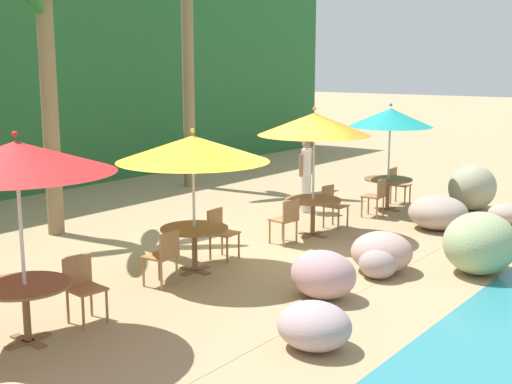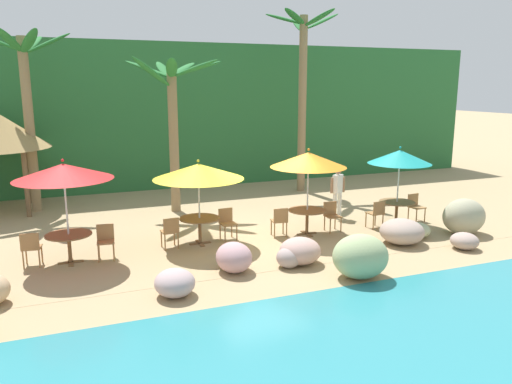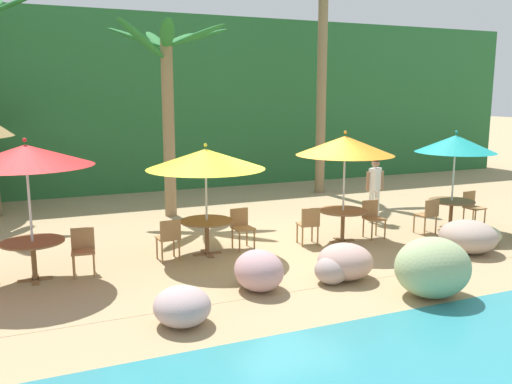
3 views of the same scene
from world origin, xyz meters
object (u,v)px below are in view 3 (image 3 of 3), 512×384
chair_yellow_seaward (241,225)px  chair_teal_seaward (472,205)px  umbrella_orange (345,146)px  chair_orange_inland (309,223)px  umbrella_red (26,155)px  dining_table_red (33,248)px  palm_tree_third (322,57)px  umbrella_teal (456,144)px  chair_red_seaward (83,248)px  umbrella_yellow (206,159)px  palm_tree_second (168,82)px  chair_yellow_inland (169,237)px  dining_table_yellow (207,226)px  dining_table_teal (451,205)px  chair_teal_inland (428,214)px  waiter_in_white (375,185)px  chair_orange_seaward (372,216)px  dining_table_orange (343,216)px

chair_yellow_seaward → chair_teal_seaward: bearing=-3.1°
umbrella_orange → chair_orange_inland: 1.89m
umbrella_red → chair_orange_inland: bearing=1.0°
dining_table_red → umbrella_red: bearing=0.0°
dining_table_red → palm_tree_third: 11.46m
chair_teal_seaward → umbrella_teal: bearing=-168.6°
chair_red_seaward → palm_tree_third: palm_tree_third is taller
dining_table_red → umbrella_teal: size_ratio=0.45×
umbrella_yellow → palm_tree_second: size_ratio=0.47×
umbrella_yellow → chair_yellow_inland: bearing=-169.7°
palm_tree_second → dining_table_yellow: bearing=-93.2°
umbrella_yellow → chair_red_seaward: bearing=-172.9°
umbrella_yellow → dining_table_teal: bearing=-3.1°
dining_table_yellow → chair_orange_inland: bearing=-5.6°
dining_table_red → chair_teal_inland: 8.74m
chair_teal_seaward → waiter_in_white: (-2.14, 1.23, 0.47)m
dining_table_yellow → chair_teal_inland: 5.40m
umbrella_yellow → chair_teal_inland: (5.38, -0.49, -1.51)m
dining_table_red → chair_orange_seaward: bearing=1.1°
dining_table_yellow → dining_table_teal: 6.23m
dining_table_yellow → palm_tree_second: bearing=86.8°
chair_yellow_inland → chair_teal_inland: 6.23m
umbrella_red → chair_teal_seaward: bearing=0.9°
chair_orange_seaward → chair_orange_inland: (-1.71, -0.05, 0.00)m
umbrella_teal → umbrella_yellow: bearing=176.9°
chair_yellow_seaward → chair_yellow_inland: bearing=-169.2°
chair_yellow_seaward → chair_teal_inland: 4.59m
waiter_in_white → chair_yellow_seaward: bearing=-167.6°
umbrella_yellow → waiter_in_white: bearing=12.2°
chair_yellow_seaward → chair_teal_seaward: 6.23m
umbrella_yellow → chair_teal_inland: 5.61m
chair_red_seaward → chair_orange_seaward: (6.50, 0.13, 0.00)m
chair_red_seaward → chair_orange_seaward: same height
dining_table_yellow → umbrella_orange: (3.15, -0.26, 1.59)m
chair_orange_seaward → umbrella_teal: size_ratio=0.35×
dining_table_teal → chair_teal_inland: size_ratio=1.26×
umbrella_yellow → dining_table_orange: 3.46m
chair_yellow_inland → chair_yellow_seaward: bearing=10.8°
waiter_in_white → chair_teal_inland: bearing=-73.4°
chair_yellow_inland → chair_red_seaward: bearing=-174.4°
dining_table_yellow → chair_orange_inland: 2.31m
dining_table_yellow → umbrella_orange: 3.53m
chair_yellow_seaward → chair_orange_seaward: size_ratio=1.00×
umbrella_teal → waiter_in_white: umbrella_teal is taller
chair_teal_seaward → palm_tree_second: bearing=149.2°
umbrella_orange → chair_teal_inland: bearing=-6.0°
umbrella_orange → chair_teal_seaward: size_ratio=2.91×
chair_teal_inland → waiter_in_white: bearing=106.6°
chair_red_seaward → chair_yellow_seaward: size_ratio=1.00×
dining_table_red → dining_table_orange: (6.50, 0.07, 0.00)m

